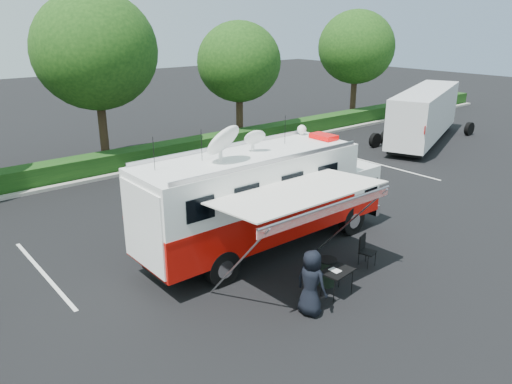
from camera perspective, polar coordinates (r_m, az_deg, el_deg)
ground_plane at (r=17.29m, az=1.06°, el=-6.38°), size 120.00×120.00×0.00m
back_border at (r=27.29m, az=-15.35°, el=13.40°), size 60.00×6.14×8.87m
stall_lines at (r=19.20m, az=-5.93°, el=-3.76°), size 24.12×5.50×0.01m
command_truck at (r=16.51m, az=0.89°, el=-0.57°), size 9.13×2.51×4.39m
awning at (r=13.87m, az=5.34°, el=-0.45°), size 4.99×2.58×3.01m
person at (r=13.84m, az=6.18°, el=-13.59°), size 0.72×0.98×1.83m
folding_table at (r=14.37m, az=9.29°, el=-9.00°), size 1.00×0.76×0.79m
folding_chair at (r=16.33m, az=12.33°, el=-6.23°), size 0.58×0.60×0.97m
trash_bin at (r=15.01m, az=8.12°, el=-9.01°), size 0.55×0.55×0.83m
semi_trailer at (r=33.47m, az=18.72°, el=8.38°), size 10.77×6.00×3.30m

